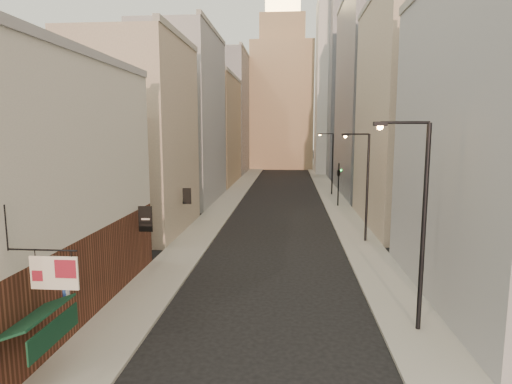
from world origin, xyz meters
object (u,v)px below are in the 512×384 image
(streetlamp_far, at_px, (331,160))
(traffic_light_right, at_px, (339,174))
(white_tower, at_px, (337,79))
(clock_tower, at_px, (282,91))
(streetlamp_mid, at_px, (365,181))
(streetlamp_near, at_px, (419,215))

(streetlamp_far, height_order, traffic_light_right, streetlamp_far)
(white_tower, height_order, streetlamp_far, white_tower)
(clock_tower, distance_m, streetlamp_mid, 70.25)
(streetlamp_near, bearing_deg, streetlamp_far, 85.38)
(white_tower, relative_size, streetlamp_mid, 4.91)
(white_tower, xyz_separation_m, traffic_light_right, (-3.49, -38.87, -14.78))
(clock_tower, relative_size, streetlamp_far, 5.42)
(white_tower, distance_m, traffic_light_right, 41.73)
(streetlamp_near, bearing_deg, clock_tower, 90.51)
(white_tower, distance_m, streetlamp_mid, 56.45)
(white_tower, xyz_separation_m, streetlamp_near, (-3.63, -69.62, -13.44))
(streetlamp_mid, xyz_separation_m, streetlamp_far, (-0.27, 24.46, -0.09))
(streetlamp_near, relative_size, traffic_light_right, 1.81)
(clock_tower, bearing_deg, white_tower, -51.84)
(traffic_light_right, bearing_deg, white_tower, -73.71)
(white_tower, bearing_deg, streetlamp_mid, -93.45)
(streetlamp_mid, relative_size, streetlamp_far, 1.02)
(white_tower, height_order, traffic_light_right, white_tower)
(white_tower, xyz_separation_m, streetlamp_mid, (-3.29, -54.65, -13.78))
(white_tower, distance_m, streetlamp_far, 33.41)
(streetlamp_mid, distance_m, streetlamp_far, 24.47)
(clock_tower, bearing_deg, streetlamp_far, -80.45)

